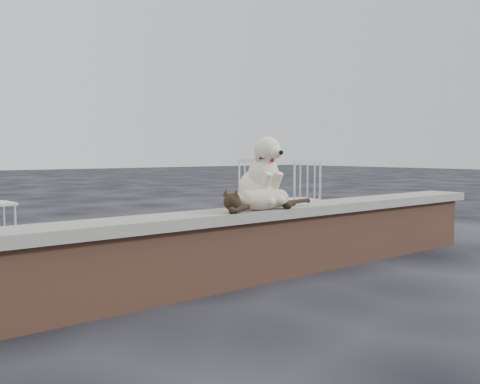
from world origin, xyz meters
TOP-DOWN VIEW (x-y plane):
  - ground at (0.00, 0.00)m, footprint 60.00×60.00m
  - brick_wall at (0.00, 0.00)m, footprint 6.00×0.30m
  - capstone at (0.00, 0.00)m, footprint 6.20×0.40m
  - dog at (0.25, 0.04)m, footprint 0.39×0.51m
  - cat at (0.17, -0.11)m, footprint 1.12×0.29m
  - chair_d at (1.88, 2.15)m, footprint 0.76×0.76m
  - chair_c at (1.97, 1.28)m, footprint 0.67×0.67m

SIDE VIEW (x-z plane):
  - ground at x=0.00m, z-range 0.00..0.00m
  - brick_wall at x=0.00m, z-range 0.00..0.50m
  - chair_d at x=1.88m, z-range 0.00..0.94m
  - chair_c at x=1.97m, z-range 0.00..0.94m
  - capstone at x=0.00m, z-range 0.50..0.58m
  - cat at x=0.17m, z-range 0.58..0.77m
  - dog at x=0.25m, z-range 0.58..1.16m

